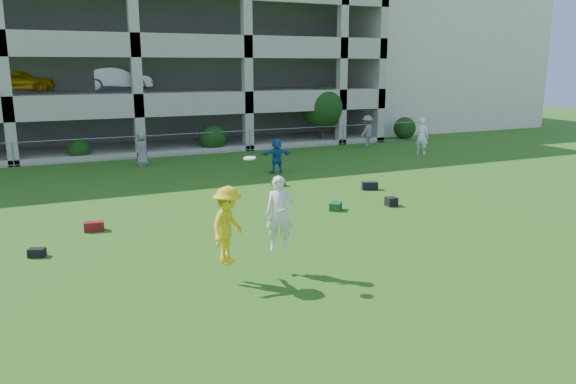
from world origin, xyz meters
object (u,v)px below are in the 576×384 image
stucco_building (405,61)px  bystander_d (277,156)px  parking_garage (110,44)px  bystander_c (142,149)px  bystander_e (422,136)px  frisbee_contest (242,222)px  crate_d (391,202)px  bystander_f (367,132)px

stucco_building → bystander_d: size_ratio=10.19×
stucco_building → parking_garage: parking_garage is taller
bystander_d → parking_garage: size_ratio=0.05×
bystander_c → bystander_e: bearing=72.6°
bystander_c → bystander_d: size_ratio=1.06×
bystander_e → parking_garage: (-13.87, 13.85, 5.02)m
bystander_c → parking_garage: 12.21m
frisbee_contest → bystander_d: bearing=62.9°
crate_d → frisbee_contest: 8.22m
bystander_f → parking_garage: (-12.74, 10.26, 5.08)m
frisbee_contest → crate_d: bearing=31.0°
bystander_f → parking_garage: 17.13m
bystander_e → frisbee_contest: bearing=94.4°
stucco_building → bystander_d: 24.44m
bystander_e → parking_garage: parking_garage is taller
bystander_e → frisbee_contest: (-14.99, -12.89, 0.34)m
bystander_d → crate_d: (1.13, -7.20, -0.64)m
bystander_d → bystander_e: size_ratio=0.79×
stucco_building → bystander_f: 15.28m
bystander_f → parking_garage: size_ratio=0.06×
parking_garage → stucco_building: bearing=0.7°
bystander_e → bystander_f: 3.77m
crate_d → bystander_f: bearing=60.7°
stucco_building → bystander_d: (-18.29, -15.65, -4.21)m
bystander_c → bystander_e: size_ratio=0.84×
bystander_d → bystander_f: bystander_f is taller
bystander_c → bystander_d: bearing=43.6°
bystander_e → crate_d: bystander_e is taller
bystander_f → frisbee_contest: size_ratio=0.79×
bystander_d → crate_d: bystander_d is taller
frisbee_contest → bystander_e: bearing=40.7°
bystander_c → frisbee_contest: bearing=-9.0°
bystander_c → parking_garage: (0.39, 11.05, 5.18)m
bystander_c → crate_d: size_ratio=4.75×
crate_d → stucco_building: bearing=53.1°
bystander_c → bystander_e: (14.26, -2.80, 0.16)m
stucco_building → bystander_f: stucco_building is taller
crate_d → bystander_d: bearing=98.9°
bystander_d → frisbee_contest: frisbee_contest is taller
bystander_d → bystander_e: bystander_e is taller
bystander_e → bystander_c: bearing=42.6°
stucco_building → bystander_e: stucco_building is taller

